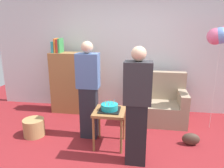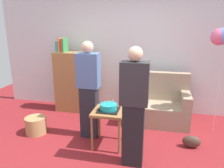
{
  "view_description": "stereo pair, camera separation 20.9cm",
  "coord_description": "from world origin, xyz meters",
  "px_view_note": "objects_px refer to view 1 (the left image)",
  "views": [
    {
      "loc": [
        0.4,
        -2.71,
        1.9
      ],
      "look_at": [
        -0.12,
        0.64,
        0.95
      ],
      "focal_mm": 35.16,
      "sensor_mm": 36.0,
      "label": 1
    },
    {
      "loc": [
        0.61,
        -2.67,
        1.9
      ],
      "look_at": [
        -0.12,
        0.64,
        0.95
      ],
      "focal_mm": 35.16,
      "sensor_mm": 36.0,
      "label": 2
    }
  ],
  "objects_px": {
    "couch": "(157,104)",
    "wicker_basket": "(34,127)",
    "person_blowing_candles": "(88,90)",
    "side_table": "(110,116)",
    "handbag": "(191,139)",
    "bookshelf": "(70,82)",
    "birthday_cake": "(109,107)",
    "person_holding_cake": "(137,107)",
    "balloon_bunch": "(224,35)"
  },
  "relations": [
    {
      "from": "couch",
      "to": "wicker_basket",
      "type": "height_order",
      "value": "couch"
    },
    {
      "from": "person_blowing_candles",
      "to": "wicker_basket",
      "type": "height_order",
      "value": "person_blowing_candles"
    },
    {
      "from": "couch",
      "to": "side_table",
      "type": "relative_size",
      "value": 1.85
    },
    {
      "from": "couch",
      "to": "person_blowing_candles",
      "type": "xyz_separation_m",
      "value": [
        -1.16,
        -0.84,
        0.49
      ]
    },
    {
      "from": "person_blowing_candles",
      "to": "handbag",
      "type": "distance_m",
      "value": 1.83
    },
    {
      "from": "bookshelf",
      "to": "wicker_basket",
      "type": "height_order",
      "value": "bookshelf"
    },
    {
      "from": "couch",
      "to": "person_blowing_candles",
      "type": "height_order",
      "value": "person_blowing_candles"
    },
    {
      "from": "bookshelf",
      "to": "birthday_cake",
      "type": "distance_m",
      "value": 1.66
    },
    {
      "from": "side_table",
      "to": "bookshelf",
      "type": "bearing_deg",
      "value": 130.33
    },
    {
      "from": "handbag",
      "to": "person_holding_cake",
      "type": "bearing_deg",
      "value": -145.12
    },
    {
      "from": "bookshelf",
      "to": "person_holding_cake",
      "type": "bearing_deg",
      "value": -47.74
    },
    {
      "from": "person_blowing_candles",
      "to": "person_holding_cake",
      "type": "height_order",
      "value": "same"
    },
    {
      "from": "balloon_bunch",
      "to": "handbag",
      "type": "bearing_deg",
      "value": -126.91
    },
    {
      "from": "person_holding_cake",
      "to": "handbag",
      "type": "bearing_deg",
      "value": -149.84
    },
    {
      "from": "birthday_cake",
      "to": "person_blowing_candles",
      "type": "height_order",
      "value": "person_blowing_candles"
    },
    {
      "from": "bookshelf",
      "to": "balloon_bunch",
      "type": "xyz_separation_m",
      "value": [
        2.85,
        -0.41,
        1.03
      ]
    },
    {
      "from": "handbag",
      "to": "side_table",
      "type": "bearing_deg",
      "value": -171.12
    },
    {
      "from": "bookshelf",
      "to": "person_blowing_candles",
      "type": "bearing_deg",
      "value": -56.65
    },
    {
      "from": "side_table",
      "to": "handbag",
      "type": "relative_size",
      "value": 2.12
    },
    {
      "from": "birthday_cake",
      "to": "wicker_basket",
      "type": "bearing_deg",
      "value": 175.78
    },
    {
      "from": "side_table",
      "to": "birthday_cake",
      "type": "relative_size",
      "value": 1.86
    },
    {
      "from": "side_table",
      "to": "balloon_bunch",
      "type": "distance_m",
      "value": 2.31
    },
    {
      "from": "couch",
      "to": "side_table",
      "type": "distance_m",
      "value": 1.32
    },
    {
      "from": "side_table",
      "to": "birthday_cake",
      "type": "height_order",
      "value": "birthday_cake"
    },
    {
      "from": "person_holding_cake",
      "to": "balloon_bunch",
      "type": "distance_m",
      "value": 2.03
    },
    {
      "from": "birthday_cake",
      "to": "person_holding_cake",
      "type": "xyz_separation_m",
      "value": [
        0.43,
        -0.4,
        0.19
      ]
    },
    {
      "from": "birthday_cake",
      "to": "person_holding_cake",
      "type": "distance_m",
      "value": 0.62
    },
    {
      "from": "bookshelf",
      "to": "person_holding_cake",
      "type": "xyz_separation_m",
      "value": [
        1.51,
        -1.66,
        0.16
      ]
    },
    {
      "from": "birthday_cake",
      "to": "bookshelf",
      "type": "bearing_deg",
      "value": 130.33
    },
    {
      "from": "handbag",
      "to": "wicker_basket",
      "type": "bearing_deg",
      "value": -177.78
    },
    {
      "from": "balloon_bunch",
      "to": "birthday_cake",
      "type": "bearing_deg",
      "value": -154.42
    },
    {
      "from": "couch",
      "to": "wicker_basket",
      "type": "relative_size",
      "value": 3.06
    },
    {
      "from": "birthday_cake",
      "to": "person_holding_cake",
      "type": "height_order",
      "value": "person_holding_cake"
    },
    {
      "from": "couch",
      "to": "birthday_cake",
      "type": "bearing_deg",
      "value": -126.22
    },
    {
      "from": "handbag",
      "to": "birthday_cake",
      "type": "bearing_deg",
      "value": -171.12
    },
    {
      "from": "side_table",
      "to": "balloon_bunch",
      "type": "relative_size",
      "value": 0.32
    },
    {
      "from": "bookshelf",
      "to": "handbag",
      "type": "distance_m",
      "value": 2.65
    },
    {
      "from": "bookshelf",
      "to": "handbag",
      "type": "height_order",
      "value": "bookshelf"
    },
    {
      "from": "person_blowing_candles",
      "to": "balloon_bunch",
      "type": "xyz_separation_m",
      "value": [
        2.17,
        0.63,
        0.87
      ]
    },
    {
      "from": "person_holding_cake",
      "to": "balloon_bunch",
      "type": "xyz_separation_m",
      "value": [
        1.34,
        1.25,
        0.87
      ]
    },
    {
      "from": "couch",
      "to": "balloon_bunch",
      "type": "bearing_deg",
      "value": -11.78
    },
    {
      "from": "bookshelf",
      "to": "balloon_bunch",
      "type": "bearing_deg",
      "value": -8.19
    },
    {
      "from": "bookshelf",
      "to": "side_table",
      "type": "relative_size",
      "value": 2.68
    },
    {
      "from": "person_holding_cake",
      "to": "wicker_basket",
      "type": "xyz_separation_m",
      "value": [
        -1.78,
        0.49,
        -0.68
      ]
    },
    {
      "from": "person_blowing_candles",
      "to": "wicker_basket",
      "type": "distance_m",
      "value": 1.19
    },
    {
      "from": "side_table",
      "to": "wicker_basket",
      "type": "height_order",
      "value": "side_table"
    },
    {
      "from": "person_holding_cake",
      "to": "balloon_bunch",
      "type": "height_order",
      "value": "balloon_bunch"
    },
    {
      "from": "couch",
      "to": "balloon_bunch",
      "type": "xyz_separation_m",
      "value": [
        1.0,
        -0.21,
        1.36
      ]
    },
    {
      "from": "bookshelf",
      "to": "handbag",
      "type": "relative_size",
      "value": 5.69
    },
    {
      "from": "bookshelf",
      "to": "person_blowing_candles",
      "type": "distance_m",
      "value": 1.25
    }
  ]
}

